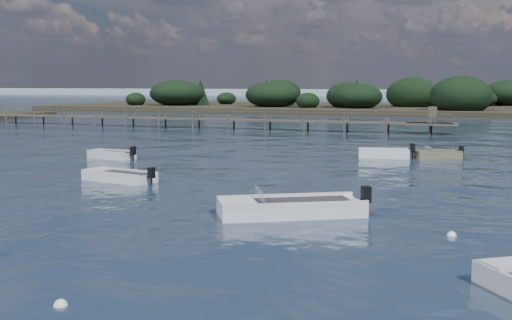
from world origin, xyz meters
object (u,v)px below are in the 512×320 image
at_px(tender_far_grey, 112,156).
at_px(jetty, 196,119).
at_px(dinghy_mid_grey, 119,178).
at_px(dinghy_extra_b, 437,156).
at_px(tender_far_white, 384,155).
at_px(dinghy_mid_white_a, 290,211).

bearing_deg(tender_far_grey, jetty, 104.17).
bearing_deg(dinghy_mid_grey, jetty, 109.29).
bearing_deg(dinghy_extra_b, tender_far_white, -160.10).
bearing_deg(tender_far_white, jetty, 137.59).
height_order(dinghy_mid_grey, jetty, jetty).
distance_m(tender_far_white, dinghy_mid_white_a, 20.19).
xyz_separation_m(tender_far_white, jetty, (-24.32, 22.21, 0.80)).
height_order(tender_far_white, jetty, jetty).
xyz_separation_m(tender_far_grey, jetty, (-7.26, 28.76, 0.82)).
bearing_deg(dinghy_mid_white_a, dinghy_mid_grey, 153.94).
height_order(dinghy_extra_b, jetty, jetty).
height_order(dinghy_mid_white_a, jetty, jetty).
relative_size(tender_far_white, tender_far_grey, 1.06).
xyz_separation_m(dinghy_extra_b, dinghy_mid_grey, (-14.74, -16.13, 0.01)).
relative_size(dinghy_mid_white_a, jetty, 0.09).
relative_size(tender_far_white, jetty, 0.06).
bearing_deg(jetty, dinghy_mid_white_a, -60.70).
bearing_deg(tender_far_white, dinghy_extra_b, 19.90).
bearing_deg(dinghy_mid_white_a, jetty, 119.30).
relative_size(tender_far_white, dinghy_mid_white_a, 0.66).
distance_m(dinghy_mid_white_a, jetty, 48.62).
distance_m(dinghy_mid_white_a, dinghy_mid_grey, 12.02).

